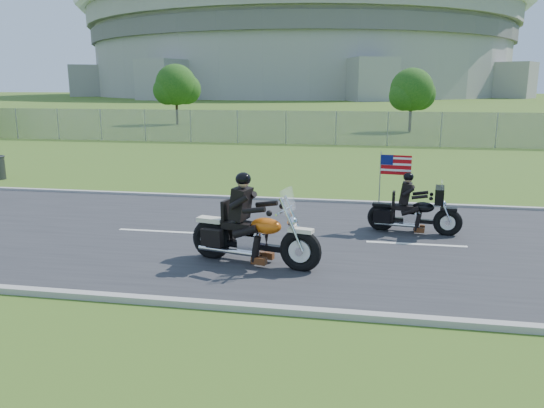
# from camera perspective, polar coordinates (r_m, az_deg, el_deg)

# --- Properties ---
(ground) EXTENTS (420.00, 420.00, 0.00)m
(ground) POSITION_cam_1_polar(r_m,az_deg,el_deg) (12.59, -3.23, -3.58)
(ground) COLOR #38581B
(ground) RESTS_ON ground
(road) EXTENTS (120.00, 8.00, 0.04)m
(road) POSITION_cam_1_polar(r_m,az_deg,el_deg) (12.59, -3.23, -3.50)
(road) COLOR #28282B
(road) RESTS_ON ground
(curb_north) EXTENTS (120.00, 0.18, 0.12)m
(curb_north) POSITION_cam_1_polar(r_m,az_deg,el_deg) (16.42, 0.02, 0.50)
(curb_north) COLOR #9E9B93
(curb_north) RESTS_ON ground
(curb_south) EXTENTS (120.00, 0.18, 0.12)m
(curb_south) POSITION_cam_1_polar(r_m,az_deg,el_deg) (8.91, -9.32, -10.47)
(curb_south) COLOR #9E9B93
(curb_south) RESTS_ON ground
(fence) EXTENTS (60.00, 0.03, 2.00)m
(fence) POSITION_cam_1_polar(r_m,az_deg,el_deg) (32.80, -3.73, 8.30)
(fence) COLOR gray
(fence) RESTS_ON ground
(stadium) EXTENTS (140.40, 140.40, 29.20)m
(stadium) POSITION_cam_1_polar(r_m,az_deg,el_deg) (183.57, 3.09, 16.52)
(stadium) COLOR #A3A099
(stadium) RESTS_ON ground
(tree_fence_near) EXTENTS (3.52, 3.28, 4.75)m
(tree_fence_near) POSITION_cam_1_polar(r_m,az_deg,el_deg) (41.92, 14.85, 11.58)
(tree_fence_near) COLOR #382316
(tree_fence_near) RESTS_ON ground
(tree_fence_mid) EXTENTS (3.96, 3.69, 5.30)m
(tree_fence_mid) POSITION_cam_1_polar(r_m,az_deg,el_deg) (48.77, -10.22, 12.30)
(tree_fence_mid) COLOR #382316
(tree_fence_mid) RESTS_ON ground
(motorcycle_lead) EXTENTS (2.77, 1.09, 1.89)m
(motorcycle_lead) POSITION_cam_1_polar(r_m,az_deg,el_deg) (10.52, -2.14, -3.52)
(motorcycle_lead) COLOR black
(motorcycle_lead) RESTS_ON ground
(motorcycle_follow) EXTENTS (2.23, 0.81, 1.86)m
(motorcycle_follow) POSITION_cam_1_polar(r_m,az_deg,el_deg) (13.16, 15.02, -0.96)
(motorcycle_follow) COLOR black
(motorcycle_follow) RESTS_ON ground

